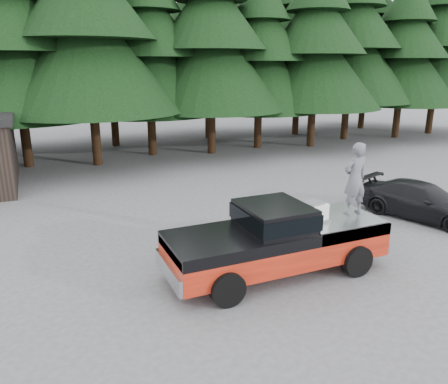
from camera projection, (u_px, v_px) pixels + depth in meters
name	position (u px, v px, depth m)	size (l,w,h in m)	color
ground	(216.00, 270.00, 11.80)	(120.00, 120.00, 0.00)	#4B4B4E
pickup_truck	(276.00, 250.00, 11.46)	(6.00, 2.04, 1.33)	red
truck_cab	(274.00, 216.00, 11.15)	(1.66, 1.90, 0.59)	black
air_compressor	(312.00, 213.00, 11.54)	(0.68, 0.56, 0.47)	silver
man_on_bed	(355.00, 179.00, 11.92)	(0.73, 0.48, 2.01)	#55565D
parked_car	(422.00, 201.00, 15.60)	(1.79, 4.40, 1.28)	black
treeline	(106.00, 21.00, 24.88)	(60.15, 16.05, 17.50)	black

